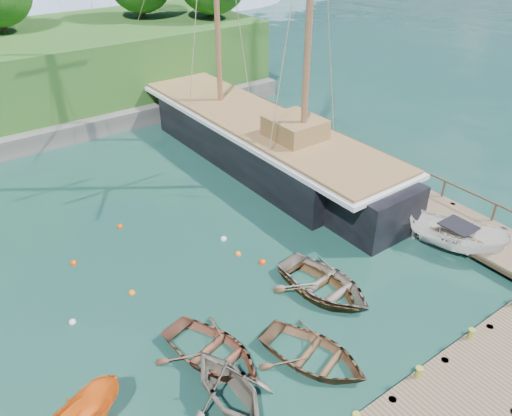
{
  "coord_description": "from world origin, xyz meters",
  "views": [
    {
      "loc": [
        -9.19,
        -11.1,
        14.42
      ],
      "look_at": [
        2.67,
        5.19,
        2.0
      ],
      "focal_mm": 35.0,
      "sensor_mm": 36.0,
      "label": 1
    }
  ],
  "objects_px": {
    "rowboat_2": "(313,361)",
    "cabin_boat_white": "(452,250)",
    "rowboat_3": "(324,291)",
    "rowboat_4": "(319,293)",
    "rowboat_0": "(213,358)",
    "rowboat_1": "(229,403)",
    "schooner": "(258,143)"
  },
  "relations": [
    {
      "from": "rowboat_0",
      "to": "rowboat_3",
      "type": "xyz_separation_m",
      "value": [
        5.92,
        0.36,
        0.0
      ]
    },
    {
      "from": "rowboat_2",
      "to": "cabin_boat_white",
      "type": "distance_m",
      "value": 10.12
    },
    {
      "from": "cabin_boat_white",
      "to": "schooner",
      "type": "height_order",
      "value": "schooner"
    },
    {
      "from": "schooner",
      "to": "cabin_boat_white",
      "type": "bearing_deg",
      "value": -82.87
    },
    {
      "from": "rowboat_0",
      "to": "cabin_boat_white",
      "type": "distance_m",
      "value": 13.02
    },
    {
      "from": "rowboat_1",
      "to": "schooner",
      "type": "bearing_deg",
      "value": 51.35
    },
    {
      "from": "rowboat_2",
      "to": "cabin_boat_white",
      "type": "bearing_deg",
      "value": -12.25
    },
    {
      "from": "rowboat_4",
      "to": "schooner",
      "type": "bearing_deg",
      "value": 59.23
    },
    {
      "from": "rowboat_0",
      "to": "rowboat_1",
      "type": "bearing_deg",
      "value": -122.13
    },
    {
      "from": "rowboat_1",
      "to": "rowboat_2",
      "type": "height_order",
      "value": "rowboat_1"
    },
    {
      "from": "rowboat_0",
      "to": "rowboat_1",
      "type": "height_order",
      "value": "rowboat_1"
    },
    {
      "from": "rowboat_2",
      "to": "rowboat_4",
      "type": "xyz_separation_m",
      "value": [
        2.71,
        2.63,
        0.0
      ]
    },
    {
      "from": "rowboat_3",
      "to": "rowboat_4",
      "type": "xyz_separation_m",
      "value": [
        -0.29,
        -0.01,
        0.0
      ]
    },
    {
      "from": "rowboat_1",
      "to": "rowboat_3",
      "type": "height_order",
      "value": "rowboat_1"
    },
    {
      "from": "rowboat_2",
      "to": "schooner",
      "type": "height_order",
      "value": "schooner"
    },
    {
      "from": "schooner",
      "to": "rowboat_0",
      "type": "bearing_deg",
      "value": -132.45
    },
    {
      "from": "rowboat_0",
      "to": "rowboat_4",
      "type": "bearing_deg",
      "value": -12.23
    },
    {
      "from": "cabin_boat_white",
      "to": "rowboat_4",
      "type": "bearing_deg",
      "value": 146.3
    },
    {
      "from": "rowboat_1",
      "to": "rowboat_3",
      "type": "xyz_separation_m",
      "value": [
        6.5,
        2.32,
        0.0
      ]
    },
    {
      "from": "rowboat_0",
      "to": "schooner",
      "type": "distance_m",
      "value": 16.74
    },
    {
      "from": "rowboat_0",
      "to": "rowboat_4",
      "type": "relative_size",
      "value": 1.05
    },
    {
      "from": "rowboat_0",
      "to": "rowboat_3",
      "type": "relative_size",
      "value": 0.93
    },
    {
      "from": "rowboat_4",
      "to": "rowboat_2",
      "type": "bearing_deg",
      "value": -141.99
    },
    {
      "from": "rowboat_1",
      "to": "rowboat_2",
      "type": "bearing_deg",
      "value": -4.71
    },
    {
      "from": "rowboat_2",
      "to": "rowboat_1",
      "type": "bearing_deg",
      "value": 155.82
    },
    {
      "from": "cabin_boat_white",
      "to": "schooner",
      "type": "relative_size",
      "value": 0.16
    },
    {
      "from": "rowboat_0",
      "to": "rowboat_2",
      "type": "height_order",
      "value": "rowboat_0"
    },
    {
      "from": "rowboat_1",
      "to": "schooner",
      "type": "height_order",
      "value": "schooner"
    },
    {
      "from": "rowboat_1",
      "to": "rowboat_0",
      "type": "bearing_deg",
      "value": 74.24
    },
    {
      "from": "rowboat_0",
      "to": "schooner",
      "type": "relative_size",
      "value": 0.15
    },
    {
      "from": "rowboat_0",
      "to": "rowboat_2",
      "type": "distance_m",
      "value": 3.71
    },
    {
      "from": "rowboat_1",
      "to": "cabin_boat_white",
      "type": "height_order",
      "value": "rowboat_1"
    }
  ]
}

